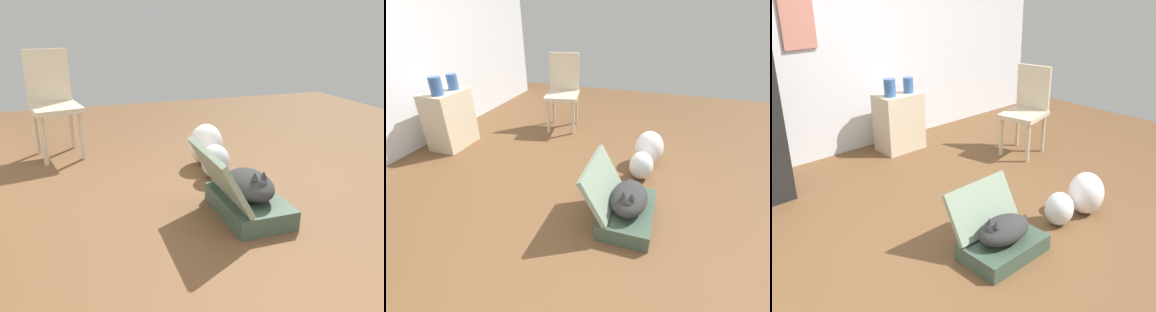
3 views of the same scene
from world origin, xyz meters
TOP-DOWN VIEW (x-y plane):
  - ground_plane at (0.00, 0.00)m, footprint 7.68×7.68m
  - suitcase_base at (-0.08, -0.42)m, footprint 0.61×0.40m
  - suitcase_lid at (-0.08, -0.20)m, footprint 0.61×0.23m
  - cat at (-0.09, -0.42)m, footprint 0.52×0.28m
  - plastic_bag_white at (0.58, -0.45)m, footprint 0.24×0.23m
  - plastic_bag_clear at (0.90, -0.49)m, footprint 0.30×0.30m
  - side_table at (0.61, 1.85)m, footprint 0.50×0.36m
  - vase_tall at (0.48, 1.81)m, footprint 0.13×0.13m
  - vase_short at (0.73, 1.81)m, footprint 0.12×0.12m
  - chair at (1.63, 0.78)m, footprint 0.56×0.51m

SIDE VIEW (x-z plane):
  - ground_plane at x=0.00m, z-range 0.00..0.00m
  - suitcase_base at x=-0.08m, z-range 0.00..0.13m
  - plastic_bag_white at x=0.58m, z-range 0.00..0.28m
  - plastic_bag_clear at x=0.90m, z-range 0.00..0.37m
  - cat at x=-0.09m, z-range 0.11..0.33m
  - suitcase_lid at x=-0.08m, z-range 0.13..0.49m
  - side_table at x=0.61m, z-range 0.00..0.67m
  - chair at x=1.63m, z-range 0.04..1.03m
  - vase_short at x=0.73m, z-range 0.67..0.85m
  - vase_tall at x=0.48m, z-range 0.67..0.87m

